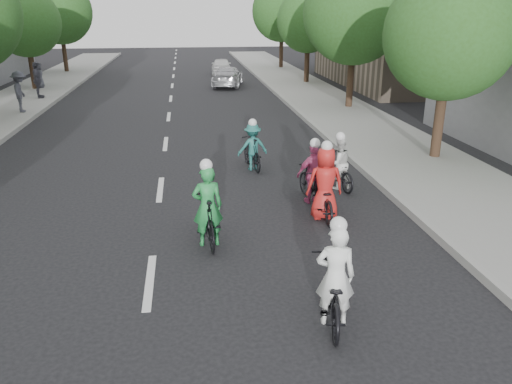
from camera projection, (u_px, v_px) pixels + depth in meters
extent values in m
plane|color=black|center=(150.00, 281.00, 9.09)|extent=(120.00, 120.00, 0.00)
cube|color=gray|center=(374.00, 135.00, 19.41)|extent=(4.00, 80.00, 0.15)
cube|color=#999993|center=(325.00, 136.00, 19.14)|extent=(0.18, 80.00, 0.18)
cube|color=gray|center=(419.00, 20.00, 32.12)|extent=(10.00, 14.00, 8.00)
cylinder|color=black|center=(33.00, 72.00, 29.92)|extent=(0.32, 0.32, 2.27)
sphere|color=#2B571D|center=(25.00, 22.00, 28.95)|extent=(4.00, 4.00, 4.00)
cylinder|color=black|center=(65.00, 57.00, 38.25)|extent=(0.32, 0.32, 2.48)
sphere|color=#2B571D|center=(59.00, 11.00, 37.12)|extent=(4.80, 4.80, 4.80)
cylinder|color=black|center=(438.00, 126.00, 15.98)|extent=(0.32, 0.32, 2.27)
sphere|color=#2B571D|center=(450.00, 34.00, 15.01)|extent=(4.00, 4.00, 4.00)
cylinder|color=black|center=(350.00, 84.00, 24.31)|extent=(0.32, 0.32, 2.48)
sphere|color=#2B571D|center=(355.00, 12.00, 23.18)|extent=(4.80, 4.80, 4.80)
cylinder|color=black|center=(307.00, 66.00, 32.71)|extent=(0.32, 0.32, 2.27)
sphere|color=#2B571D|center=(308.00, 21.00, 31.74)|extent=(4.00, 4.00, 4.00)
cylinder|color=black|center=(281.00, 53.00, 41.04)|extent=(0.32, 0.32, 2.48)
sphere|color=#2B571D|center=(282.00, 11.00, 39.91)|extent=(4.80, 4.80, 4.80)
imported|color=black|center=(337.00, 171.00, 13.77)|extent=(0.93, 1.85, 0.93)
imported|color=silver|center=(339.00, 163.00, 13.59)|extent=(0.79, 0.66, 1.44)
sphere|color=white|center=(340.00, 137.00, 13.34)|extent=(0.26, 0.26, 0.26)
imported|color=black|center=(332.00, 293.00, 7.83)|extent=(1.00, 1.92, 0.96)
imported|color=white|center=(335.00, 276.00, 7.62)|extent=(0.67, 0.51, 1.66)
sphere|color=white|center=(339.00, 225.00, 7.32)|extent=(0.26, 0.26, 0.26)
imported|color=black|center=(252.00, 153.00, 15.38)|extent=(0.74, 1.72, 1.00)
imported|color=#226762|center=(253.00, 147.00, 15.21)|extent=(1.00, 0.68, 1.44)
sphere|color=white|center=(253.00, 123.00, 14.95)|extent=(0.26, 0.26, 0.26)
imported|color=black|center=(208.00, 219.00, 10.44)|extent=(0.64, 1.78, 1.05)
imported|color=#279043|center=(208.00, 206.00, 10.23)|extent=(0.66, 0.47, 1.72)
sphere|color=white|center=(206.00, 165.00, 9.93)|extent=(0.26, 0.26, 0.26)
imported|color=black|center=(323.00, 198.00, 11.79)|extent=(0.72, 1.84, 0.95)
imported|color=red|center=(325.00, 183.00, 11.57)|extent=(0.87, 0.59, 1.74)
sphere|color=white|center=(327.00, 146.00, 11.26)|extent=(0.26, 0.26, 0.26)
imported|color=black|center=(312.00, 183.00, 12.73)|extent=(0.74, 1.69, 0.98)
imported|color=#BF4378|center=(314.00, 174.00, 12.55)|extent=(0.96, 0.53, 1.54)
sphere|color=white|center=(315.00, 143.00, 12.27)|extent=(0.26, 0.26, 0.26)
imported|color=#B2B2B7|center=(228.00, 76.00, 31.95)|extent=(2.52, 4.53, 1.24)
imported|color=silver|center=(221.00, 66.00, 37.73)|extent=(1.64, 3.69, 1.23)
imported|color=#474853|center=(20.00, 92.00, 23.02)|extent=(0.88, 1.30, 1.87)
imported|color=#4C4C59|center=(37.00, 80.00, 26.66)|extent=(0.68, 1.19, 1.90)
imported|color=#4C4D59|center=(39.00, 75.00, 30.30)|extent=(0.61, 0.80, 1.48)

